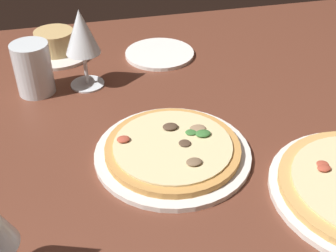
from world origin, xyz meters
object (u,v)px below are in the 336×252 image
wine_glass_near (81,35)px  water_glass (34,72)px  ramekin_on_saucer (55,45)px  side_plate (160,54)px  pizza_main (173,150)px

wine_glass_near → water_glass: bearing=-178.6°
ramekin_on_saucer → side_plate: (25.06, -6.95, -1.96)cm
pizza_main → wine_glass_near: wine_glass_near is taller
pizza_main → wine_glass_near: size_ratio=1.58×
pizza_main → water_glass: bearing=129.3°
pizza_main → wine_glass_near: 32.92cm
wine_glass_near → side_plate: (18.97, 10.37, -11.54)cm
ramekin_on_saucer → side_plate: size_ratio=1.07×
pizza_main → side_plate: (6.70, 38.94, -0.74)cm
ramekin_on_saucer → wine_glass_near: 20.71cm
side_plate → water_glass: bearing=-160.4°
ramekin_on_saucer → wine_glass_near: (6.09, -17.32, 9.58)cm
water_glass → pizza_main: bearing=-50.7°
water_glass → wine_glass_near: bearing=1.4°
ramekin_on_saucer → water_glass: bearing=-105.2°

